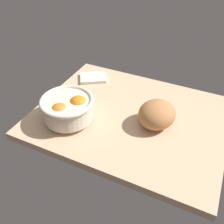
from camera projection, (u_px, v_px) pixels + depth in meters
ground_plane at (130, 118)px, 98.11cm from camera, size 72.32×57.48×3.00cm
fruit_bowl at (68, 108)px, 90.58cm from camera, size 19.59×19.59×10.58cm
bread_loaf at (157, 114)px, 89.63cm from camera, size 17.45×18.19×9.85cm
napkin_folded at (93, 78)px, 116.95cm from camera, size 14.78×13.93×1.50cm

